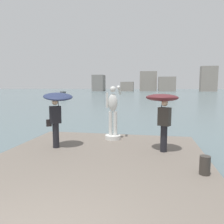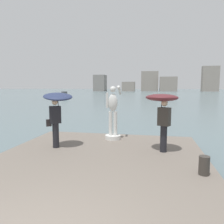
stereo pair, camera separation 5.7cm
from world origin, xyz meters
name	(u,v)px [view 1 (the left image)]	position (x,y,z in m)	size (l,w,h in m)	color
ground_plane	(143,100)	(0.00, 40.00, 0.00)	(400.00, 400.00, 0.00)	slate
pier	(79,193)	(0.00, 2.22, 0.20)	(6.52, 10.44, 0.40)	#70665B
statue_white_figure	(113,117)	(0.00, 6.48, 1.32)	(0.64, 0.88, 2.21)	silver
onlooker_left	(57,105)	(-1.72, 4.94, 1.90)	(1.41, 1.41, 2.00)	black
onlooker_right	(163,105)	(1.90, 5.13, 1.95)	(1.43, 1.44, 1.93)	black
mooring_bollard	(205,165)	(2.86, 3.31, 0.63)	(0.26, 0.26, 0.47)	#38332D
boat_near	(64,95)	(-20.04, 48.81, 0.50)	(3.92, 3.47, 1.36)	#336B5B
distant_skyline	(155,82)	(3.33, 121.96, 5.04)	(67.14, 11.49, 13.40)	gray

